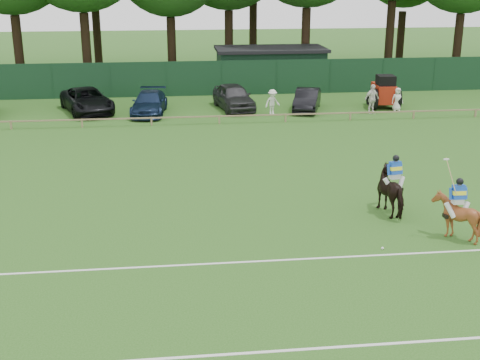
{
  "coord_description": "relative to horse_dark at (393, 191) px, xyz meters",
  "views": [
    {
      "loc": [
        -2.08,
        -19.18,
        8.78
      ],
      "look_at": [
        0.5,
        3.0,
        1.4
      ],
      "focal_mm": 48.0,
      "sensor_mm": 36.0,
      "label": 1
    }
  ],
  "objects": [
    {
      "name": "ground",
      "position": [
        -6.24,
        -2.63,
        -0.86
      ],
      "size": [
        160.0,
        160.0,
        0.0
      ],
      "primitive_type": "plane",
      "color": "#1E4C14",
      "rests_on": "ground"
    },
    {
      "name": "horse_dark",
      "position": [
        0.0,
        0.0,
        0.0
      ],
      "size": [
        1.32,
        2.19,
        1.73
      ],
      "primitive_type": "imported",
      "rotation": [
        0.0,
        0.0,
        3.34
      ],
      "color": "black",
      "rests_on": "ground"
    },
    {
      "name": "horse_chestnut",
      "position": [
        1.31,
        -2.54,
        -0.07
      ],
      "size": [
        1.29,
        1.44,
        1.58
      ],
      "primitive_type": "imported",
      "rotation": [
        0.0,
        0.0,
        3.13
      ],
      "color": "brown",
      "rests_on": "ground"
    },
    {
      "name": "suv_black",
      "position": [
        -13.36,
        19.52,
        -0.1
      ],
      "size": [
        4.24,
        6.05,
        1.53
      ],
      "primitive_type": "imported",
      "rotation": [
        0.0,
        0.0,
        0.34
      ],
      "color": "black",
      "rests_on": "ground"
    },
    {
      "name": "sedan_navy",
      "position": [
        -9.4,
        18.55,
        -0.16
      ],
      "size": [
        2.49,
        5.04,
        1.41
      ],
      "primitive_type": "imported",
      "rotation": [
        0.0,
        0.0,
        -0.11
      ],
      "color": "#13223E",
      "rests_on": "ground"
    },
    {
      "name": "hatch_grey",
      "position": [
        -3.94,
        19.4,
        -0.04
      ],
      "size": [
        2.76,
        5.12,
        1.65
      ],
      "primitive_type": "imported",
      "rotation": [
        0.0,
        0.0,
        0.17
      ],
      "color": "#303033",
      "rests_on": "ground"
    },
    {
      "name": "estate_black",
      "position": [
        0.76,
        18.53,
        -0.17
      ],
      "size": [
        2.69,
        4.46,
        1.39
      ],
      "primitive_type": "imported",
      "rotation": [
        0.0,
        0.0,
        -0.31
      ],
      "color": "black",
      "rests_on": "ground"
    },
    {
      "name": "spectator_left",
      "position": [
        -1.71,
        17.42,
        -0.06
      ],
      "size": [
        1.19,
        0.96,
        1.61
      ],
      "primitive_type": "imported",
      "rotation": [
        0.0,
        0.0,
        0.42
      ],
      "color": "silver",
      "rests_on": "ground"
    },
    {
      "name": "spectator_mid",
      "position": [
        4.62,
        17.11,
        0.07
      ],
      "size": [
        1.18,
        0.83,
        1.87
      ],
      "primitive_type": "imported",
      "rotation": [
        0.0,
        0.0,
        0.38
      ],
      "color": "white",
      "rests_on": "ground"
    },
    {
      "name": "spectator_right",
      "position": [
        6.52,
        17.68,
        -0.11
      ],
      "size": [
        0.76,
        0.52,
        1.51
      ],
      "primitive_type": "imported",
      "rotation": [
        0.0,
        0.0,
        -0.06
      ],
      "color": "white",
      "rests_on": "ground"
    },
    {
      "name": "rider_dark",
      "position": [
        0.0,
        -0.01,
        0.76
      ],
      "size": [
        0.93,
        0.46,
        1.41
      ],
      "rotation": [
        0.0,
        0.0,
        3.34
      ],
      "color": "silver",
      "rests_on": "ground"
    },
    {
      "name": "rider_chestnut",
      "position": [
        1.3,
        -2.55,
        0.65
      ],
      "size": [
        0.94,
        0.58,
        2.05
      ],
      "rotation": [
        0.0,
        0.0,
        3.13
      ],
      "color": "silver",
      "rests_on": "ground"
    },
    {
      "name": "polo_ball",
      "position": [
        -1.44,
        -3.2,
        -0.82
      ],
      "size": [
        0.09,
        0.09,
        0.09
      ],
      "primitive_type": "sphere",
      "color": "silver",
      "rests_on": "ground"
    },
    {
      "name": "pitch_lines",
      "position": [
        -6.24,
        -6.13,
        -0.86
      ],
      "size": [
        60.0,
        5.1,
        0.01
      ],
      "color": "silver",
      "rests_on": "ground"
    },
    {
      "name": "pitch_rail",
      "position": [
        -6.24,
        15.37,
        -0.42
      ],
      "size": [
        62.1,
        0.1,
        0.5
      ],
      "color": "#997F5B",
      "rests_on": "ground"
    },
    {
      "name": "perimeter_fence",
      "position": [
        -6.24,
        24.37,
        0.39
      ],
      "size": [
        92.08,
        0.08,
        2.5
      ],
      "color": "#14351E",
      "rests_on": "ground"
    },
    {
      "name": "utility_shed",
      "position": [
        -0.24,
        27.37,
        0.67
      ],
      "size": [
        8.4,
        4.4,
        3.04
      ],
      "color": "#14331E",
      "rests_on": "ground"
    },
    {
      "name": "tree_row",
      "position": [
        -4.24,
        32.37,
        -0.86
      ],
      "size": [
        96.0,
        12.0,
        21.0
      ],
      "primitive_type": null,
      "color": "#26561C",
      "rests_on": "ground"
    },
    {
      "name": "tractor",
      "position": [
        5.96,
        18.73,
        0.17
      ],
      "size": [
        1.91,
        2.7,
        2.18
      ],
      "rotation": [
        0.0,
        0.0,
        -0.07
      ],
      "color": "#A2200F",
      "rests_on": "ground"
    }
  ]
}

